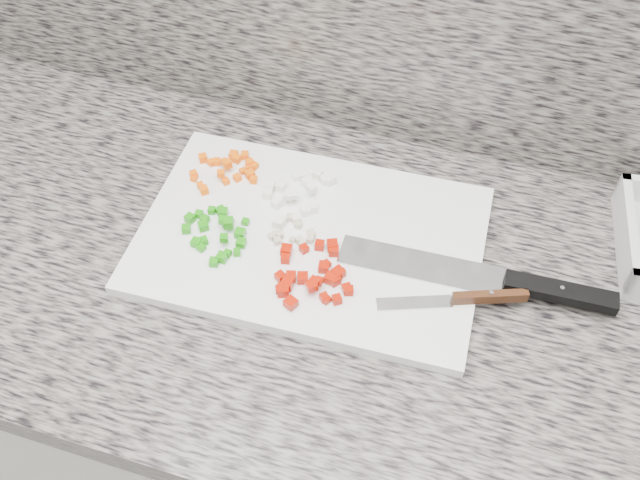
# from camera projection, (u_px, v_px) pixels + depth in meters

# --- Properties ---
(cabinet) EXTENTS (3.92, 0.62, 0.86)m
(cabinet) POSITION_uv_depth(u_px,v_px,m) (322.00, 422.00, 1.34)
(cabinet) COLOR silver
(cabinet) RESTS_ON ground
(countertop) EXTENTS (3.96, 0.64, 0.04)m
(countertop) POSITION_uv_depth(u_px,v_px,m) (322.00, 280.00, 0.99)
(countertop) COLOR slate
(countertop) RESTS_ON cabinet
(cutting_board) EXTENTS (0.48, 0.33, 0.02)m
(cutting_board) POSITION_uv_depth(u_px,v_px,m) (311.00, 239.00, 1.00)
(cutting_board) COLOR white
(cutting_board) RESTS_ON countertop
(carrot_pile) EXTENTS (0.10, 0.10, 0.02)m
(carrot_pile) POSITION_uv_depth(u_px,v_px,m) (229.00, 168.00, 1.07)
(carrot_pile) COLOR #FF6005
(carrot_pile) RESTS_ON cutting_board
(onion_pile) EXTENTS (0.10, 0.12, 0.02)m
(onion_pile) POSITION_uv_depth(u_px,v_px,m) (295.00, 194.00, 1.04)
(onion_pile) COLOR white
(onion_pile) RESTS_ON cutting_board
(green_pepper_pile) EXTENTS (0.10, 0.10, 0.02)m
(green_pepper_pile) POSITION_uv_depth(u_px,v_px,m) (217.00, 231.00, 0.99)
(green_pepper_pile) COLOR #1E8F0D
(green_pepper_pile) RESTS_ON cutting_board
(red_pepper_pile) EXTENTS (0.11, 0.13, 0.02)m
(red_pepper_pile) POSITION_uv_depth(u_px,v_px,m) (313.00, 275.00, 0.94)
(red_pepper_pile) COLOR #AE1302
(red_pepper_pile) RESTS_ON cutting_board
(garlic_pile) EXTENTS (0.06, 0.06, 0.01)m
(garlic_pile) POSITION_uv_depth(u_px,v_px,m) (295.00, 233.00, 0.99)
(garlic_pile) COLOR beige
(garlic_pile) RESTS_ON cutting_board
(chef_knife) EXTENTS (0.37, 0.06, 0.02)m
(chef_knife) POSITION_uv_depth(u_px,v_px,m) (511.00, 283.00, 0.94)
(chef_knife) COLOR #B9BBC0
(chef_knife) RESTS_ON cutting_board
(paring_knife) EXTENTS (0.19, 0.08, 0.02)m
(paring_knife) POSITION_uv_depth(u_px,v_px,m) (471.00, 298.00, 0.92)
(paring_knife) COLOR #B9BBC0
(paring_knife) RESTS_ON cutting_board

